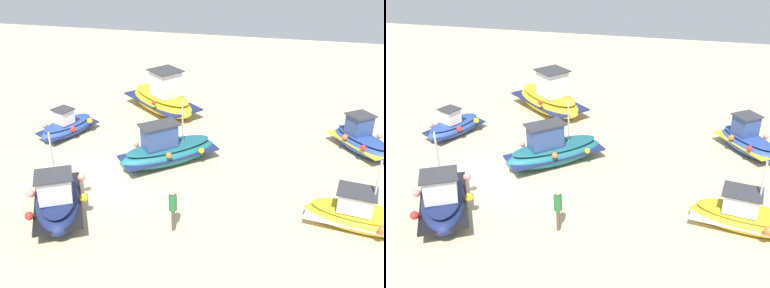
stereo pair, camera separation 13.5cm
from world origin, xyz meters
The scene contains 8 objects.
ground_plane centered at (0.00, 0.00, 0.00)m, with size 58.66×58.66×0.00m, color #C6B289.
fishing_boat_0 centered at (-11.29, 0.72, 0.55)m, with size 4.55×2.32×3.06m.
fishing_boat_1 centered at (-0.52, -8.88, 0.85)m, with size 5.62×5.18×2.75m.
fishing_boat_2 centered at (-11.88, -6.04, 0.64)m, with size 3.40×3.81×1.95m.
fishing_boat_3 centered at (3.60, -4.41, 0.52)m, with size 2.64×3.70×1.65m.
fishing_boat_4 centered at (-2.64, -2.54, 0.72)m, with size 4.78×4.48×3.16m.
fishing_boat_5 centered at (0.46, 2.61, 0.73)m, with size 3.62×4.66×3.44m.
person_walking centered at (-4.28, 2.44, 1.00)m, with size 0.32×0.32×1.74m.
Camera 2 is at (-8.41, 16.33, 10.92)m, focal length 42.95 mm.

